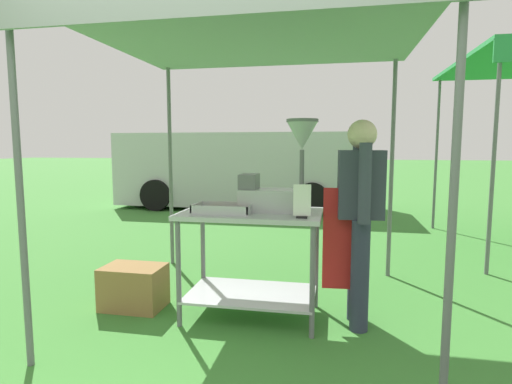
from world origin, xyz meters
name	(u,v)px	position (x,y,z in m)	size (l,w,h in m)	color
ground_plane	(301,216)	(0.00, 6.00, 0.00)	(70.00, 70.00, 0.00)	#3D7F33
stall_canopy	(254,38)	(0.01, 1.09, 2.27)	(2.70, 2.56, 2.35)	slate
donut_cart	(251,243)	(0.01, 0.99, 0.62)	(1.13, 0.70, 0.88)	#B7B7BC
donut_tray	(223,210)	(-0.20, 0.89, 0.90)	(0.46, 0.28, 0.07)	#B7B7BC
donut_fryer	(281,179)	(0.24, 1.05, 1.15)	(0.63, 0.28, 0.74)	#B7B7BC
menu_sign	(302,204)	(0.44, 0.77, 0.99)	(0.13, 0.05, 0.25)	black
vendor	(359,212)	(0.86, 0.99, 0.90)	(0.46, 0.53, 1.61)	#2D3347
supply_crate	(134,287)	(-1.03, 0.97, 0.19)	(0.52, 0.36, 0.37)	olive
van_silver	(242,169)	(-1.44, 6.99, 0.88)	(5.49, 2.16, 1.69)	#BCBCC1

